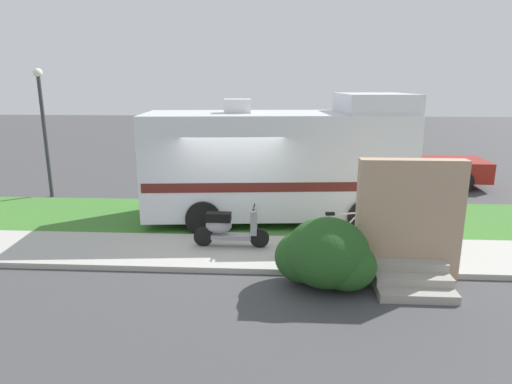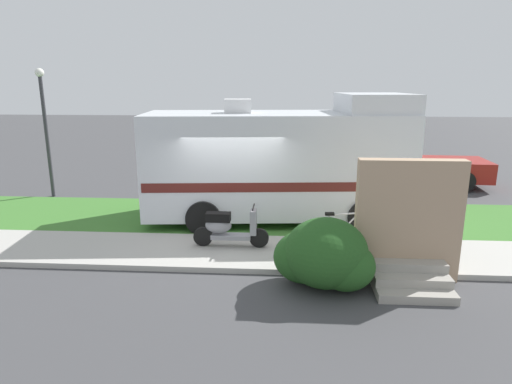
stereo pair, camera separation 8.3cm
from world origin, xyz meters
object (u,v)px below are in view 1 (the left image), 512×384
object	(u,v)px
street_lamp_post	(43,121)
bottle_spare	(444,253)
bicycle	(338,233)
scooter	(228,227)
pickup_truck_near	(398,159)
bottle_green	(375,252)
motorhome_rv	(280,162)

from	to	relation	value
street_lamp_post	bottle_spare	bearing A→B (deg)	-23.64
bicycle	scooter	bearing A→B (deg)	179.26
bottle_spare	street_lamp_post	distance (m)	12.58
scooter	pickup_truck_near	size ratio (longest dim) A/B	0.34
bicycle	bottle_green	world-z (taller)	bicycle
scooter	bottle_green	bearing A→B (deg)	-7.94
bicycle	bottle_spare	world-z (taller)	bicycle
scooter	street_lamp_post	xyz separation A→B (m)	(-6.59, 4.57, 1.99)
scooter	bottle_spare	size ratio (longest dim) A/B	6.61
bottle_green	street_lamp_post	xyz separation A→B (m)	(-9.83, 5.02, 2.34)
scooter	pickup_truck_near	distance (m)	9.05
bicycle	bottle_green	bearing A→B (deg)	-29.10
bottle_spare	street_lamp_post	bearing A→B (deg)	156.36
bottle_green	bicycle	bearing A→B (deg)	150.90
bottle_green	bottle_spare	bearing A→B (deg)	2.48
motorhome_rv	bicycle	bearing A→B (deg)	-61.88
bottle_green	scooter	bearing A→B (deg)	172.06
scooter	bottle_green	xyz separation A→B (m)	(3.23, -0.45, -0.35)
scooter	motorhome_rv	bearing A→B (deg)	64.58
bottle_green	bottle_spare	distance (m)	1.49
motorhome_rv	bottle_spare	world-z (taller)	motorhome_rv
pickup_truck_near	bottle_spare	bearing A→B (deg)	-96.40
motorhome_rv	pickup_truck_near	world-z (taller)	motorhome_rv
scooter	bottle_spare	world-z (taller)	scooter
bicycle	motorhome_rv	bearing A→B (deg)	118.12
scooter	pickup_truck_near	bearing A→B (deg)	51.98
motorhome_rv	bottle_green	distance (m)	3.84
pickup_truck_near	street_lamp_post	bearing A→B (deg)	-168.15
bottle_green	bottle_spare	xyz separation A→B (m)	(1.49, 0.06, 0.00)
motorhome_rv	bottle_green	world-z (taller)	motorhome_rv
bicycle	pickup_truck_near	distance (m)	7.81
motorhome_rv	street_lamp_post	bearing A→B (deg)	164.65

